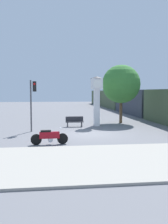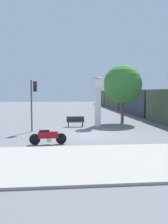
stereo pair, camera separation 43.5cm
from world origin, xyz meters
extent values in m
plane|color=slate|center=(0.00, 0.00, 0.00)|extent=(120.00, 120.00, 0.00)
cube|color=#9E998E|center=(0.00, -7.30, 0.05)|extent=(36.00, 6.00, 0.10)
cylinder|color=black|center=(-2.16, -3.25, 0.33)|extent=(0.66, 0.15, 0.65)
cylinder|color=black|center=(-3.72, -3.35, 0.33)|extent=(0.66, 0.15, 0.65)
cube|color=maroon|center=(-2.94, -3.30, 0.57)|extent=(1.21, 0.31, 0.39)
cube|color=black|center=(-3.16, -3.32, 0.82)|extent=(0.62, 0.29, 0.11)
cylinder|color=silver|center=(-2.89, -3.30, 0.29)|extent=(0.32, 0.24, 0.31)
cube|color=silver|center=(-2.28, -3.26, 0.96)|extent=(0.09, 0.48, 0.04)
cube|color=white|center=(1.28, 4.39, 1.70)|extent=(0.51, 0.51, 3.40)
cube|color=white|center=(1.28, 4.39, 3.88)|extent=(0.97, 0.97, 0.97)
cylinder|color=white|center=(1.28, 3.89, 3.88)|extent=(0.78, 0.02, 0.78)
cone|color=#333338|center=(1.28, 4.39, 4.46)|extent=(1.16, 1.16, 0.20)
cube|color=#333842|center=(9.02, 16.04, 1.70)|extent=(2.80, 12.30, 3.40)
cube|color=#425138|center=(9.02, 28.94, 1.70)|extent=(2.80, 12.30, 3.40)
cube|color=#425138|center=(9.02, 41.85, 1.70)|extent=(2.80, 12.30, 3.40)
cylinder|color=#47474C|center=(-4.44, 1.76, 2.04)|extent=(0.12, 0.12, 4.07)
cube|color=black|center=(-4.14, 1.76, 3.57)|extent=(0.28, 0.24, 0.80)
sphere|color=red|center=(-4.14, 1.61, 3.77)|extent=(0.16, 0.16, 0.16)
cylinder|color=brown|center=(4.08, 6.21, 1.20)|extent=(0.30, 0.30, 2.39)
sphere|color=#387A33|center=(4.08, 6.21, 3.92)|extent=(3.83, 3.83, 3.83)
cube|color=#2D2D33|center=(-0.79, 4.03, 0.45)|extent=(1.60, 0.44, 0.08)
cube|color=#2D2D33|center=(-0.79, 4.22, 0.70)|extent=(1.60, 0.06, 0.44)
cube|color=#2D2D33|center=(-1.43, 4.03, 0.21)|extent=(0.08, 0.35, 0.41)
cube|color=#2D2D33|center=(-0.15, 4.03, 0.21)|extent=(0.08, 0.35, 0.41)
camera|label=1|loc=(-2.71, -18.21, 3.17)|focal=40.00mm
camera|label=2|loc=(-2.28, -18.25, 3.17)|focal=40.00mm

